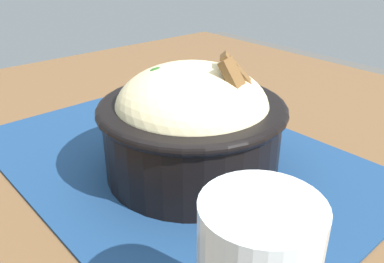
{
  "coord_description": "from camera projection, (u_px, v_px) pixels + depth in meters",
  "views": [
    {
      "loc": [
        -0.35,
        0.28,
        0.98
      ],
      "look_at": [
        -0.05,
        0.03,
        0.79
      ],
      "focal_mm": 37.39,
      "sensor_mm": 36.0,
      "label": 1
    }
  ],
  "objects": [
    {
      "name": "table",
      "position": [
        184.0,
        192.0,
        0.54
      ],
      "size": [
        1.04,
        1.0,
        0.74
      ],
      "color": "brown",
      "rests_on": "ground_plane"
    },
    {
      "name": "bowl",
      "position": [
        192.0,
        122.0,
        0.44
      ],
      "size": [
        0.21,
        0.21,
        0.14
      ],
      "color": "black",
      "rests_on": "placemat"
    },
    {
      "name": "fork",
      "position": [
        167.0,
        134.0,
        0.55
      ],
      "size": [
        0.04,
        0.13,
        0.0
      ],
      "color": "silver",
      "rests_on": "placemat"
    },
    {
      "name": "placemat",
      "position": [
        175.0,
        158.0,
        0.49
      ],
      "size": [
        0.49,
        0.35,
        0.0
      ],
      "primitive_type": "cube",
      "rotation": [
        0.0,
        0.0,
        0.03
      ],
      "color": "navy",
      "rests_on": "table"
    }
  ]
}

